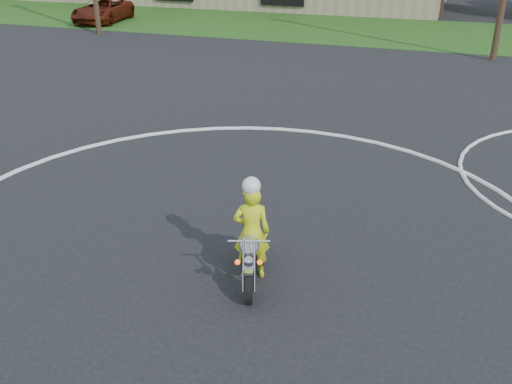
% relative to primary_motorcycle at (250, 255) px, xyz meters
% --- Properties ---
extents(ground, '(120.00, 120.00, 0.00)m').
position_rel_primary_motorcycle_xyz_m(ground, '(-0.87, -1.47, -0.47)').
color(ground, black).
rests_on(ground, ground).
extents(grass_strip, '(120.00, 10.00, 0.02)m').
position_rel_primary_motorcycle_xyz_m(grass_strip, '(-0.87, 25.53, -0.46)').
color(grass_strip, '#1E4714').
rests_on(grass_strip, ground).
extents(course_markings, '(19.05, 19.05, 0.12)m').
position_rel_primary_motorcycle_xyz_m(course_markings, '(1.30, 2.88, -0.46)').
color(course_markings, silver).
rests_on(course_markings, ground).
extents(primary_motorcycle, '(0.80, 1.78, 0.97)m').
position_rel_primary_motorcycle_xyz_m(primary_motorcycle, '(0.00, 0.00, 0.00)').
color(primary_motorcycle, black).
rests_on(primary_motorcycle, ground).
extents(rider_primary_grp, '(0.69, 0.57, 1.81)m').
position_rel_primary_motorcycle_xyz_m(rider_primary_grp, '(-0.01, 0.13, 0.40)').
color(rider_primary_grp, '#D2DF17').
rests_on(rider_primary_grp, ground).
extents(pickup_grp, '(3.03, 5.30, 1.39)m').
position_rel_primary_motorcycle_xyz_m(pickup_grp, '(-17.96, 23.19, 0.22)').
color(pickup_grp, '#501509').
rests_on(pickup_grp, ground).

